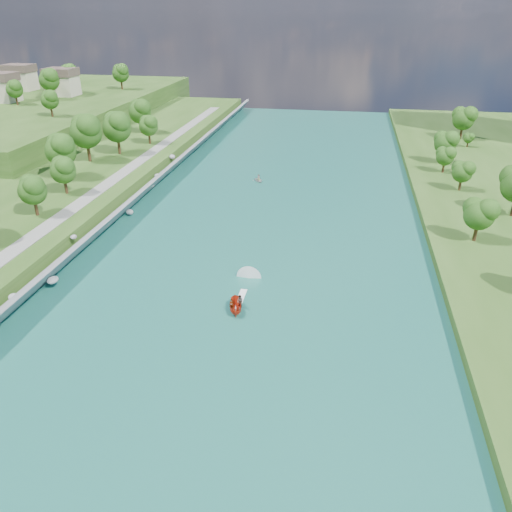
# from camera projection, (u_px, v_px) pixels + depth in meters

# --- Properties ---
(ground) EXTENTS (260.00, 260.00, 0.00)m
(ground) POSITION_uv_depth(u_px,v_px,m) (227.00, 313.00, 63.17)
(ground) COLOR #2D5119
(ground) RESTS_ON ground
(river_water) EXTENTS (55.00, 240.00, 0.10)m
(river_water) POSITION_uv_depth(u_px,v_px,m) (255.00, 246.00, 80.74)
(river_water) COLOR #17594B
(river_water) RESTS_ON ground
(ridge_west) EXTENTS (60.00, 120.00, 9.00)m
(ridge_west) POSITION_uv_depth(u_px,v_px,m) (42.00, 113.00, 157.91)
(ridge_west) COLOR #2D5119
(ridge_west) RESTS_ON ground
(riprap_bank) EXTENTS (4.71, 236.00, 4.44)m
(riprap_bank) POSITION_uv_depth(u_px,v_px,m) (103.00, 227.00, 83.31)
(riprap_bank) COLOR slate
(riprap_bank) RESTS_ON ground
(riverside_path) EXTENTS (3.00, 200.00, 0.10)m
(riverside_path) POSITION_uv_depth(u_px,v_px,m) (67.00, 213.00, 84.37)
(riverside_path) COLOR gray
(riverside_path) RESTS_ON berm_west
(ridge_houses) EXTENTS (29.50, 29.50, 8.40)m
(ridge_houses) POSITION_uv_depth(u_px,v_px,m) (28.00, 82.00, 159.35)
(ridge_houses) COLOR beige
(ridge_houses) RESTS_ON ridge_west
(trees_ridge) EXTENTS (24.20, 53.72, 10.88)m
(trees_ridge) POSITION_uv_depth(u_px,v_px,m) (68.00, 81.00, 155.66)
(trees_ridge) COLOR #1F4813
(trees_ridge) RESTS_ON ridge_west
(motorboat) EXTENTS (3.60, 18.85, 2.06)m
(motorboat) POSITION_uv_depth(u_px,v_px,m) (239.00, 300.00, 64.67)
(motorboat) COLOR #B2250E
(motorboat) RESTS_ON river_water
(raft) EXTENTS (3.37, 3.66, 1.57)m
(raft) POSITION_uv_depth(u_px,v_px,m) (259.00, 180.00, 110.34)
(raft) COLOR #94969C
(raft) RESTS_ON river_water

